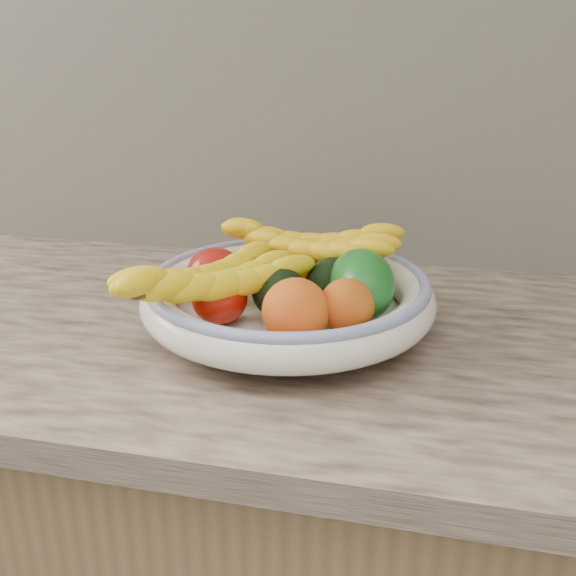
{
  "coord_description": "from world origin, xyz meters",
  "views": [
    {
      "loc": [
        0.18,
        0.88,
        1.26
      ],
      "look_at": [
        0.0,
        1.66,
        0.96
      ],
      "focal_mm": 40.0,
      "sensor_mm": 36.0,
      "label": 1
    }
  ],
  "objects_px": {
    "fruit_bowl": "(288,296)",
    "banana_bunch_front": "(212,286)",
    "green_mango": "(361,284)",
    "banana_bunch_back": "(308,249)"
  },
  "relations": [
    {
      "from": "fruit_bowl",
      "to": "banana_bunch_front",
      "type": "height_order",
      "value": "banana_bunch_front"
    },
    {
      "from": "green_mango",
      "to": "banana_bunch_front",
      "type": "bearing_deg",
      "value": 178.94
    },
    {
      "from": "fruit_bowl",
      "to": "banana_bunch_back",
      "type": "height_order",
      "value": "banana_bunch_back"
    },
    {
      "from": "banana_bunch_back",
      "to": "banana_bunch_front",
      "type": "bearing_deg",
      "value": -114.82
    },
    {
      "from": "fruit_bowl",
      "to": "banana_bunch_front",
      "type": "distance_m",
      "value": 0.11
    },
    {
      "from": "green_mango",
      "to": "banana_bunch_front",
      "type": "relative_size",
      "value": 0.43
    },
    {
      "from": "fruit_bowl",
      "to": "banana_bunch_front",
      "type": "relative_size",
      "value": 1.37
    },
    {
      "from": "fruit_bowl",
      "to": "green_mango",
      "type": "relative_size",
      "value": 3.14
    },
    {
      "from": "green_mango",
      "to": "fruit_bowl",
      "type": "bearing_deg",
      "value": 156.44
    },
    {
      "from": "green_mango",
      "to": "banana_bunch_front",
      "type": "xyz_separation_m",
      "value": [
        -0.18,
        -0.06,
        0.01
      ]
    }
  ]
}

